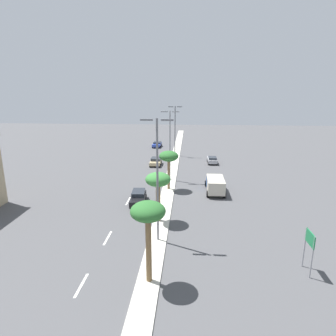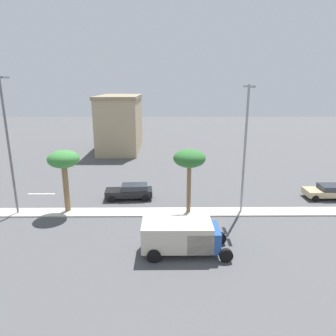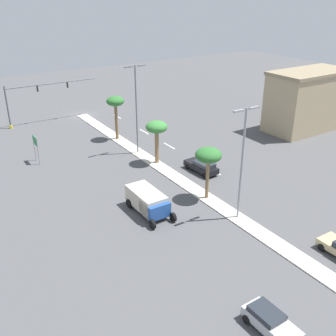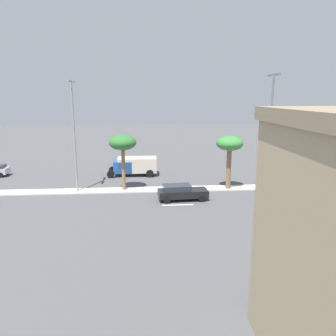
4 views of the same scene
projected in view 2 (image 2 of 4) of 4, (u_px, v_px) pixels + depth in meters
name	position (u px, v px, depth m)	size (l,w,h in m)	color
ground_plane	(221.00, 212.00, 27.52)	(160.00, 160.00, 0.00)	#4C4C4F
lane_stripe_leading	(41.00, 194.00, 32.11)	(0.20, 2.80, 0.01)	silver
lane_stripe_front	(137.00, 194.00, 32.20)	(0.20, 2.80, 0.01)	silver
commercial_building	(120.00, 123.00, 52.11)	(13.25, 6.65, 9.17)	tan
palm_tree_leading	(64.00, 162.00, 26.50)	(2.71, 2.71, 5.48)	olive
palm_tree_outboard	(189.00, 160.00, 26.15)	(2.74, 2.74, 5.62)	olive
street_lamp_leading	(8.00, 138.00, 25.48)	(2.90, 0.24, 11.61)	slate
street_lamp_near	(245.00, 141.00, 25.91)	(2.90, 0.24, 10.91)	gray
sedan_tan_leading	(327.00, 191.00, 30.75)	(2.11, 4.11, 1.38)	tan
sedan_black_rear	(130.00, 191.00, 30.60)	(2.16, 4.70, 1.47)	black
box_truck	(184.00, 236.00, 20.71)	(2.56, 5.92, 2.21)	#234C99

